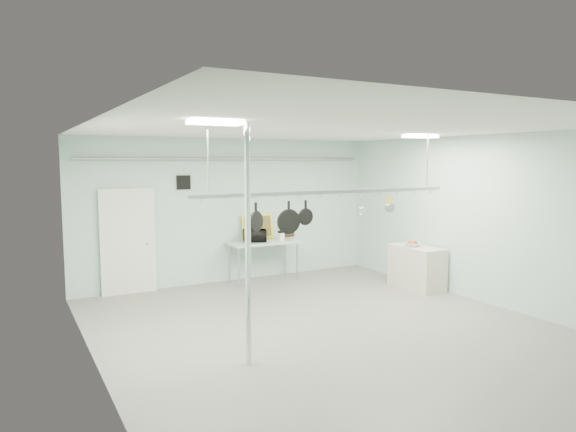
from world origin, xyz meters
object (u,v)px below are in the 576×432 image
coffee_canister (281,237)px  skillet_left (256,217)px  pot_rack (331,190)px  skillet_mid (289,218)px  microwave (255,236)px  skillet_right (306,212)px  prep_table (263,244)px  chrome_pole (248,246)px  fruit_bowl (413,244)px  side_cabinet (417,267)px

coffee_canister → skillet_left: skillet_left is taller
pot_rack → skillet_mid: bearing=180.0°
microwave → skillet_right: 3.51m
skillet_mid → skillet_right: bearing=6.3°
prep_table → skillet_right: (-0.88, -3.30, 1.06)m
chrome_pole → prep_table: chrome_pole is taller
chrome_pole → fruit_bowl: (4.77, 2.05, -0.66)m
prep_table → side_cabinet: (2.55, -2.20, -0.38)m
side_cabinet → fruit_bowl: fruit_bowl is taller
chrome_pole → pot_rack: chrome_pole is taller
side_cabinet → coffee_canister: bearing=135.4°
prep_table → fruit_bowl: size_ratio=4.78×
chrome_pole → skillet_mid: chrome_pole is taller
fruit_bowl → side_cabinet: bearing=-32.4°
coffee_canister → fruit_bowl: coffee_canister is taller
fruit_bowl → skillet_left: size_ratio=0.76×
skillet_left → skillet_right: (0.87, 0.00, 0.03)m
side_cabinet → skillet_right: skillet_right is taller
skillet_right → fruit_bowl: bearing=20.2°
chrome_pole → side_cabinet: size_ratio=2.67×
chrome_pole → pot_rack: bearing=25.3°
pot_rack → skillet_mid: pot_rack is taller
prep_table → pot_rack: bearing=-96.9°
prep_table → skillet_right: 3.58m
skillet_mid → prep_table: bearing=76.6°
chrome_pole → skillet_left: 1.09m
side_cabinet → skillet_right: size_ratio=3.18×
chrome_pole → pot_rack: 2.19m
skillet_mid → skillet_right: size_ratio=1.39×
prep_table → microwave: microwave is taller
pot_rack → coffee_canister: 3.53m
side_cabinet → pot_rack: 3.62m
prep_table → fruit_bowl: fruit_bowl is taller
side_cabinet → skillet_left: skillet_left is taller
skillet_left → skillet_mid: bearing=-27.0°
chrome_pole → skillet_mid: 1.45m
pot_rack → microwave: size_ratio=9.69×
side_cabinet → skillet_left: 4.66m
pot_rack → fruit_bowl: pot_rack is taller
skillet_right → skillet_left: bearing=-178.8°
coffee_canister → side_cabinet: bearing=-44.6°
microwave → side_cabinet: bearing=161.2°
chrome_pole → skillet_mid: size_ratio=6.10×
prep_table → skillet_left: 3.88m
skillet_mid → skillet_right: 0.32m
skillet_mid → pot_rack: bearing=6.3°
skillet_left → skillet_mid: (0.57, 0.00, -0.04)m
microwave → skillet_mid: 3.56m
chrome_pole → prep_table: 4.85m
pot_rack → skillet_mid: 0.88m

